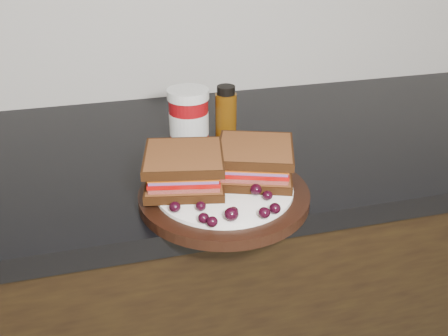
# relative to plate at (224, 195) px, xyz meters

# --- Properties ---
(base_cabinets) EXTENTS (3.96, 0.58, 0.86)m
(base_cabinets) POSITION_rel_plate_xyz_m (0.01, 0.22, -0.48)
(base_cabinets) COLOR black
(base_cabinets) RESTS_ON ground_plane
(countertop) EXTENTS (3.98, 0.60, 0.04)m
(countertop) POSITION_rel_plate_xyz_m (0.01, 0.22, -0.03)
(countertop) COLOR black
(countertop) RESTS_ON base_cabinets
(plate) EXTENTS (0.28, 0.28, 0.02)m
(plate) POSITION_rel_plate_xyz_m (0.00, 0.00, 0.00)
(plate) COLOR black
(plate) RESTS_ON countertop
(sandwich_left) EXTENTS (0.15, 0.15, 0.06)m
(sandwich_left) POSITION_rel_plate_xyz_m (-0.06, 0.03, 0.04)
(sandwich_left) COLOR brown
(sandwich_left) RESTS_ON plate
(sandwich_right) EXTENTS (0.16, 0.16, 0.06)m
(sandwich_right) POSITION_rel_plate_xyz_m (0.06, 0.02, 0.04)
(sandwich_right) COLOR brown
(sandwich_right) RESTS_ON plate
(grape_0) EXTENTS (0.02, 0.02, 0.02)m
(grape_0) POSITION_rel_plate_xyz_m (-0.09, -0.05, 0.02)
(grape_0) COLOR black
(grape_0) RESTS_ON plate
(grape_1) EXTENTS (0.02, 0.02, 0.01)m
(grape_1) POSITION_rel_plate_xyz_m (-0.05, -0.06, 0.02)
(grape_1) COLOR black
(grape_1) RESTS_ON plate
(grape_2) EXTENTS (0.02, 0.02, 0.02)m
(grape_2) POSITION_rel_plate_xyz_m (-0.05, -0.09, 0.02)
(grape_2) COLOR black
(grape_2) RESTS_ON plate
(grape_3) EXTENTS (0.02, 0.02, 0.02)m
(grape_3) POSITION_rel_plate_xyz_m (-0.04, -0.10, 0.02)
(grape_3) COLOR black
(grape_3) RESTS_ON plate
(grape_4) EXTENTS (0.02, 0.02, 0.02)m
(grape_4) POSITION_rel_plate_xyz_m (-0.01, -0.09, 0.03)
(grape_4) COLOR black
(grape_4) RESTS_ON plate
(grape_5) EXTENTS (0.01, 0.01, 0.01)m
(grape_5) POSITION_rel_plate_xyz_m (-0.01, -0.08, 0.02)
(grape_5) COLOR black
(grape_5) RESTS_ON plate
(grape_6) EXTENTS (0.02, 0.02, 0.02)m
(grape_6) POSITION_rel_plate_xyz_m (0.03, -0.10, 0.02)
(grape_6) COLOR black
(grape_6) RESTS_ON plate
(grape_7) EXTENTS (0.02, 0.02, 0.02)m
(grape_7) POSITION_rel_plate_xyz_m (0.05, -0.09, 0.02)
(grape_7) COLOR black
(grape_7) RESTS_ON plate
(grape_8) EXTENTS (0.02, 0.02, 0.02)m
(grape_8) POSITION_rel_plate_xyz_m (0.06, -0.05, 0.02)
(grape_8) COLOR black
(grape_8) RESTS_ON plate
(grape_9) EXTENTS (0.02, 0.02, 0.02)m
(grape_9) POSITION_rel_plate_xyz_m (0.04, -0.03, 0.02)
(grape_9) COLOR black
(grape_9) RESTS_ON plate
(grape_10) EXTENTS (0.02, 0.02, 0.02)m
(grape_10) POSITION_rel_plate_xyz_m (0.09, -0.02, 0.02)
(grape_10) COLOR black
(grape_10) RESTS_ON plate
(grape_11) EXTENTS (0.02, 0.02, 0.02)m
(grape_11) POSITION_rel_plate_xyz_m (0.08, 0.01, 0.02)
(grape_11) COLOR black
(grape_11) RESTS_ON plate
(grape_12) EXTENTS (0.02, 0.02, 0.02)m
(grape_12) POSITION_rel_plate_xyz_m (0.08, 0.02, 0.02)
(grape_12) COLOR black
(grape_12) RESTS_ON plate
(grape_13) EXTENTS (0.02, 0.02, 0.02)m
(grape_13) POSITION_rel_plate_xyz_m (0.07, 0.06, 0.02)
(grape_13) COLOR black
(grape_13) RESTS_ON plate
(grape_14) EXTENTS (0.02, 0.02, 0.02)m
(grape_14) POSITION_rel_plate_xyz_m (-0.06, 0.04, 0.02)
(grape_14) COLOR black
(grape_14) RESTS_ON plate
(grape_15) EXTENTS (0.02, 0.02, 0.02)m
(grape_15) POSITION_rel_plate_xyz_m (-0.06, 0.03, 0.02)
(grape_15) COLOR black
(grape_15) RESTS_ON plate
(grape_16) EXTENTS (0.02, 0.02, 0.02)m
(grape_16) POSITION_rel_plate_xyz_m (-0.09, 0.01, 0.02)
(grape_16) COLOR black
(grape_16) RESTS_ON plate
(grape_17) EXTENTS (0.02, 0.02, 0.02)m
(grape_17) POSITION_rel_plate_xyz_m (-0.07, -0.01, 0.02)
(grape_17) COLOR black
(grape_17) RESTS_ON plate
(grape_18) EXTENTS (0.02, 0.02, 0.02)m
(grape_18) POSITION_rel_plate_xyz_m (-0.07, 0.05, 0.02)
(grape_18) COLOR black
(grape_18) RESTS_ON plate
(grape_19) EXTENTS (0.02, 0.02, 0.02)m
(grape_19) POSITION_rel_plate_xyz_m (-0.07, 0.04, 0.02)
(grape_19) COLOR black
(grape_19) RESTS_ON plate
(grape_20) EXTENTS (0.02, 0.02, 0.02)m
(grape_20) POSITION_rel_plate_xyz_m (-0.05, -0.00, 0.02)
(grape_20) COLOR black
(grape_20) RESTS_ON plate
(condiment_jar) EXTENTS (0.09, 0.09, 0.12)m
(condiment_jar) POSITION_rel_plate_xyz_m (-0.01, 0.22, 0.05)
(condiment_jar) COLOR maroon
(condiment_jar) RESTS_ON countertop
(oil_bottle) EXTENTS (0.06, 0.06, 0.12)m
(oil_bottle) POSITION_rel_plate_xyz_m (0.06, 0.22, 0.05)
(oil_bottle) COLOR #553008
(oil_bottle) RESTS_ON countertop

